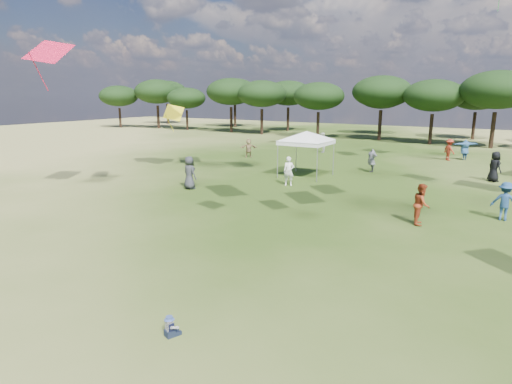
% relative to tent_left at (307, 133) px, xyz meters
% --- Properties ---
extents(tree_line, '(108.78, 17.63, 7.77)m').
position_rel_tent_left_xyz_m(tree_line, '(8.53, 26.42, 2.58)').
color(tree_line, black).
rests_on(tree_line, ground).
extents(tent_left, '(5.93, 5.93, 3.27)m').
position_rel_tent_left_xyz_m(tent_left, '(0.00, 0.00, 0.00)').
color(tent_left, gray).
rests_on(tent_left, ground).
extents(toddler, '(0.37, 0.40, 0.49)m').
position_rel_tent_left_xyz_m(toddler, '(5.61, -19.01, -2.62)').
color(toddler, black).
rests_on(toddler, ground).
extents(festival_crowd, '(29.17, 21.76, 1.89)m').
position_rel_tent_left_xyz_m(festival_crowd, '(5.36, 4.58, -1.97)').
color(festival_crowd, '#54555A').
rests_on(festival_crowd, ground).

